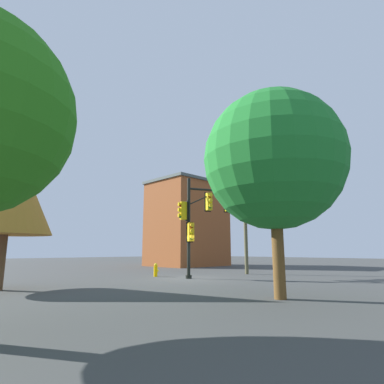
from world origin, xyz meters
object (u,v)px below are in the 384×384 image
object	(u,v)px
signal_pole_assembly	(209,212)
utility_pole	(245,217)
tree_far	(274,160)
brick_building	(187,223)
fire_hydrant	(156,270)
tree_near	(9,186)

from	to	relation	value
signal_pole_assembly	utility_pole	size ratio (longest dim) A/B	0.79
tree_far	brick_building	world-z (taller)	brick_building
signal_pole_assembly	fire_hydrant	size ratio (longest dim) A/B	7.31
fire_hydrant	tree_far	size ratio (longest dim) A/B	0.11
tree_near	signal_pole_assembly	bearing A→B (deg)	-11.35
signal_pole_assembly	utility_pole	world-z (taller)	utility_pole
tree_near	tree_far	world-z (taller)	tree_far
tree_near	tree_far	size ratio (longest dim) A/B	0.88
fire_hydrant	brick_building	size ratio (longest dim) A/B	0.09
utility_pole	tree_far	bearing A→B (deg)	-138.54
utility_pole	brick_building	world-z (taller)	brick_building
tree_far	tree_near	bearing A→B (deg)	123.47
brick_building	tree_near	bearing A→B (deg)	-153.94
fire_hydrant	tree_near	world-z (taller)	tree_near
fire_hydrant	tree_far	bearing A→B (deg)	-104.69
tree_near	brick_building	bearing A→B (deg)	26.06
tree_near	tree_far	xyz separation A→B (m)	(6.26, -9.47, 0.48)
signal_pole_assembly	brick_building	xyz separation A→B (m)	(9.54, 12.03, 0.64)
utility_pole	tree_near	xyz separation A→B (m)	(-14.93, 1.82, 0.42)
fire_hydrant	brick_building	world-z (taller)	brick_building
fire_hydrant	tree_near	size ratio (longest dim) A/B	0.13
tree_near	brick_building	world-z (taller)	brick_building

